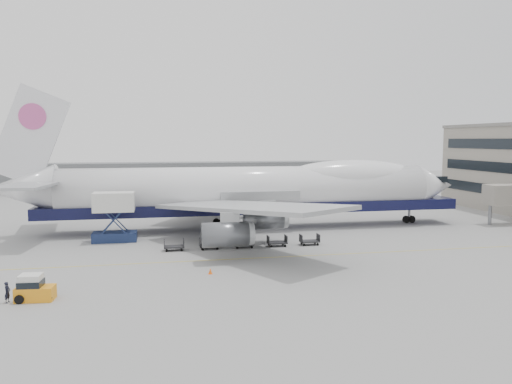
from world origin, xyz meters
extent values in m
plane|color=gray|center=(0.00, 0.00, 0.00)|extent=(260.00, 260.00, 0.00)
cube|color=gold|center=(0.00, -6.00, 0.01)|extent=(60.00, 0.15, 0.01)
cylinder|color=slate|center=(36.00, 8.00, 1.50)|extent=(0.50, 0.50, 3.00)
cube|color=slate|center=(-10.00, 70.00, 3.50)|extent=(110.00, 8.00, 7.00)
cylinder|color=white|center=(0.00, 12.00, 5.70)|extent=(52.00, 6.40, 6.40)
cube|color=black|center=(1.00, 12.00, 3.14)|extent=(60.00, 5.76, 1.50)
cone|color=white|center=(29.00, 12.00, 5.70)|extent=(6.00, 6.40, 6.40)
cone|color=white|center=(-30.50, 12.00, 6.30)|extent=(9.00, 6.40, 6.40)
ellipsoid|color=white|center=(15.60, 12.00, 7.46)|extent=(20.67, 5.78, 4.56)
cube|color=white|center=(-29.00, 12.00, 13.20)|extent=(10.52, 0.50, 13.56)
cylinder|color=#D2519A|center=(-28.50, 12.00, 15.70)|extent=(3.40, 0.30, 3.40)
cube|color=#9EA0A3|center=(-3.00, -2.28, 5.10)|extent=(20.35, 26.74, 2.26)
cube|color=#9EA0A3|center=(-3.00, 26.28, 5.10)|extent=(20.35, 26.74, 2.26)
cylinder|color=#595B60|center=(-6.00, 31.00, 2.90)|extent=(4.80, 2.60, 2.60)
cylinder|color=#595B60|center=(0.00, 22.00, 2.90)|extent=(4.80, 2.60, 2.60)
cylinder|color=#595B60|center=(0.00, 2.00, 2.90)|extent=(4.80, 2.60, 2.60)
cylinder|color=#595B60|center=(-6.00, -7.00, 2.90)|extent=(4.80, 2.60, 2.60)
cylinder|color=slate|center=(25.00, 12.00, 1.25)|extent=(0.36, 0.36, 2.50)
cylinder|color=black|center=(25.00, 12.00, 0.55)|extent=(1.10, 0.45, 1.10)
cylinder|color=slate|center=(-3.00, 9.00, 1.25)|extent=(0.36, 0.36, 2.50)
cylinder|color=black|center=(-3.00, 9.00, 0.55)|extent=(1.10, 0.45, 1.10)
cylinder|color=slate|center=(-3.00, 15.00, 1.25)|extent=(0.36, 0.36, 2.50)
cylinder|color=black|center=(-3.00, 15.00, 0.55)|extent=(1.10, 0.45, 1.10)
cube|color=#18254A|center=(-18.20, 6.18, 0.59)|extent=(5.43, 2.65, 1.19)
cube|color=silver|center=(-18.20, 6.18, 5.00)|extent=(5.00, 2.86, 2.38)
cube|color=#18254A|center=(-18.20, 4.99, 2.80)|extent=(3.85, 0.16, 4.26)
cube|color=#18254A|center=(-18.20, 7.37, 2.80)|extent=(3.85, 0.16, 4.26)
cube|color=slate|center=(-18.20, 7.91, 5.00)|extent=(2.61, 1.32, 0.15)
cylinder|color=black|center=(-20.14, 5.10, 0.49)|extent=(0.97, 0.38, 0.97)
cylinder|color=black|center=(-20.14, 7.26, 0.49)|extent=(0.97, 0.38, 0.97)
cylinder|color=black|center=(-16.25, 5.10, 0.49)|extent=(0.97, 0.38, 0.97)
cylinder|color=black|center=(-16.25, 7.26, 0.49)|extent=(0.97, 0.38, 0.97)
cube|color=orange|center=(-22.49, -16.52, 0.57)|extent=(3.00, 1.78, 1.13)
cube|color=silver|center=(-22.79, -16.49, 1.60)|extent=(1.76, 1.57, 1.03)
cube|color=black|center=(-22.79, -16.49, 1.39)|extent=(1.87, 1.68, 0.51)
cylinder|color=black|center=(-23.52, -17.19, 0.36)|extent=(0.72, 0.31, 0.72)
cylinder|color=black|center=(-23.52, -15.85, 0.36)|extent=(0.72, 0.31, 0.72)
cylinder|color=black|center=(-21.46, -17.19, 0.36)|extent=(0.72, 0.31, 0.72)
cylinder|color=black|center=(-21.46, -15.85, 0.36)|extent=(0.72, 0.31, 0.72)
imported|color=black|center=(-24.49, -16.72, 0.83)|extent=(0.54, 0.69, 1.66)
cone|color=#FE5D0D|center=(-8.03, -11.40, 0.29)|extent=(0.37, 0.37, 0.57)
cube|color=#FE5D0D|center=(-8.03, -11.40, 0.02)|extent=(0.39, 0.39, 0.03)
cube|color=#2D2D30|center=(-11.08, -0.57, 0.45)|extent=(2.30, 1.35, 0.18)
cube|color=#2D2D30|center=(-12.18, -0.57, 0.85)|extent=(0.08, 1.35, 0.90)
cube|color=#2D2D30|center=(-9.98, -0.57, 0.85)|extent=(0.08, 1.35, 0.90)
cylinder|color=black|center=(-11.93, -1.12, 0.15)|extent=(0.30, 0.12, 0.30)
cylinder|color=black|center=(-11.93, -0.02, 0.15)|extent=(0.30, 0.12, 0.30)
cylinder|color=black|center=(-10.23, -1.12, 0.15)|extent=(0.30, 0.12, 0.30)
cylinder|color=black|center=(-10.23, -0.02, 0.15)|extent=(0.30, 0.12, 0.30)
cube|color=#2D2D30|center=(-7.02, -0.57, 0.45)|extent=(2.30, 1.35, 0.18)
cube|color=#2D2D30|center=(-8.12, -0.57, 0.85)|extent=(0.08, 1.35, 0.90)
cube|color=#2D2D30|center=(-5.92, -0.57, 0.85)|extent=(0.08, 1.35, 0.90)
cylinder|color=black|center=(-7.87, -1.12, 0.15)|extent=(0.30, 0.12, 0.30)
cylinder|color=black|center=(-7.87, -0.02, 0.15)|extent=(0.30, 0.12, 0.30)
cylinder|color=black|center=(-6.17, -1.12, 0.15)|extent=(0.30, 0.12, 0.30)
cylinder|color=black|center=(-6.17, -0.02, 0.15)|extent=(0.30, 0.12, 0.30)
cube|color=#2D2D30|center=(-2.95, -0.57, 0.45)|extent=(2.30, 1.35, 0.18)
cube|color=#2D2D30|center=(-4.05, -0.57, 0.85)|extent=(0.08, 1.35, 0.90)
cube|color=#2D2D30|center=(-1.85, -0.57, 0.85)|extent=(0.08, 1.35, 0.90)
cylinder|color=black|center=(-3.80, -1.12, 0.15)|extent=(0.30, 0.12, 0.30)
cylinder|color=black|center=(-3.80, -0.02, 0.15)|extent=(0.30, 0.12, 0.30)
cylinder|color=black|center=(-2.10, -1.12, 0.15)|extent=(0.30, 0.12, 0.30)
cylinder|color=black|center=(-2.10, -0.02, 0.15)|extent=(0.30, 0.12, 0.30)
cube|color=#2D2D30|center=(1.11, -0.57, 0.45)|extent=(2.30, 1.35, 0.18)
cube|color=#2D2D30|center=(0.01, -0.57, 0.85)|extent=(0.08, 1.35, 0.90)
cube|color=#2D2D30|center=(2.21, -0.57, 0.85)|extent=(0.08, 1.35, 0.90)
cylinder|color=black|center=(0.26, -1.12, 0.15)|extent=(0.30, 0.12, 0.30)
cylinder|color=black|center=(0.26, -0.02, 0.15)|extent=(0.30, 0.12, 0.30)
cylinder|color=black|center=(1.96, -1.12, 0.15)|extent=(0.30, 0.12, 0.30)
cylinder|color=black|center=(1.96, -0.02, 0.15)|extent=(0.30, 0.12, 0.30)
cube|color=#2D2D30|center=(5.17, -0.57, 0.45)|extent=(2.30, 1.35, 0.18)
cube|color=#2D2D30|center=(4.07, -0.57, 0.85)|extent=(0.08, 1.35, 0.90)
cube|color=#2D2D30|center=(6.27, -0.57, 0.85)|extent=(0.08, 1.35, 0.90)
cylinder|color=black|center=(4.32, -1.12, 0.15)|extent=(0.30, 0.12, 0.30)
cylinder|color=black|center=(4.32, -0.02, 0.15)|extent=(0.30, 0.12, 0.30)
cylinder|color=black|center=(6.02, -1.12, 0.15)|extent=(0.30, 0.12, 0.30)
cylinder|color=black|center=(6.02, -0.02, 0.15)|extent=(0.30, 0.12, 0.30)
camera|label=1|loc=(-12.76, -57.68, 12.71)|focal=35.00mm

